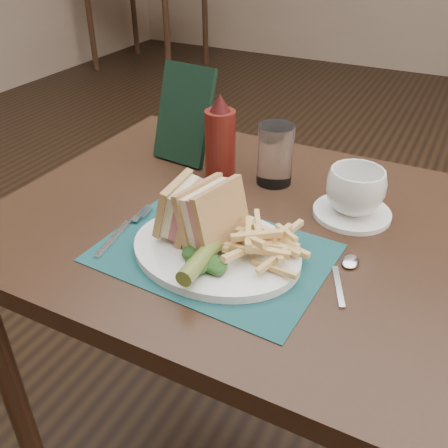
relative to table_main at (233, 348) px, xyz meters
name	(u,v)px	position (x,y,z in m)	size (l,w,h in m)	color
floor	(295,329)	(0.00, 0.50, -0.38)	(7.00, 7.00, 0.00)	black
wall_back	(435,75)	(0.00, 4.00, -0.38)	(6.00, 6.00, 0.00)	gray
table_main	(233,348)	(0.00, 0.00, 0.00)	(0.90, 0.75, 0.75)	black
table_bg_left	(149,24)	(-2.35, 3.08, 0.00)	(0.90, 0.75, 0.75)	black
placemat	(213,253)	(0.03, -0.14, 0.38)	(0.39, 0.28, 0.00)	#164648
plate	(216,251)	(0.03, -0.14, 0.38)	(0.30, 0.24, 0.01)	white
sandwich_half_a	(173,205)	(-0.06, -0.13, 0.44)	(0.06, 0.10, 0.09)	tan
sandwich_half_b	(203,210)	(0.00, -0.12, 0.45)	(0.06, 0.11, 0.10)	tan
kale_garnish	(204,260)	(0.04, -0.19, 0.41)	(0.11, 0.08, 0.03)	#193E16
pickle_spear	(201,259)	(0.04, -0.20, 0.41)	(0.03, 0.03, 0.12)	#576C29
fries_pile	(261,240)	(0.11, -0.12, 0.42)	(0.18, 0.20, 0.05)	#E5BF72
fork	(123,228)	(-0.15, -0.15, 0.38)	(0.03, 0.17, 0.01)	silver
spoon	(343,276)	(0.25, -0.10, 0.38)	(0.03, 0.15, 0.01)	silver
saucer	(352,213)	(0.21, 0.10, 0.38)	(0.15, 0.15, 0.01)	white
coffee_cup	(355,191)	(0.21, 0.10, 0.43)	(0.11, 0.11, 0.09)	white
drinking_glass	(275,155)	(0.02, 0.16, 0.44)	(0.08, 0.08, 0.13)	white
ketchup_bottle	(220,137)	(-0.10, 0.13, 0.47)	(0.07, 0.07, 0.19)	#51130D
check_presenter	(184,114)	(-0.22, 0.18, 0.48)	(0.13, 0.01, 0.22)	black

